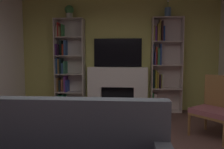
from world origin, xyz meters
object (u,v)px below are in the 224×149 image
object	(u,v)px
vase_with_flowers	(168,12)
armchair	(217,107)
bookshelf_right	(162,64)
potted_plant	(69,11)
bookshelf_left	(67,67)
fireplace	(118,87)
tv	(118,53)

from	to	relation	value
vase_with_flowers	armchair	xyz separation A→B (m)	(0.59, -1.63, -1.89)
bookshelf_right	potted_plant	bearing A→B (deg)	-179.05
armchair	potted_plant	bearing A→B (deg)	151.37
vase_with_flowers	bookshelf_right	bearing A→B (deg)	159.11
bookshelf_left	potted_plant	xyz separation A→B (m)	(0.10, -0.03, 1.37)
potted_plant	armchair	distance (m)	3.92
fireplace	tv	xyz separation A→B (m)	(0.00, 0.10, 0.86)
tv	potted_plant	xyz separation A→B (m)	(-1.20, -0.12, 1.02)
fireplace	potted_plant	world-z (taller)	potted_plant
fireplace	vase_with_flowers	xyz separation A→B (m)	(1.20, -0.02, 1.82)
bookshelf_left	fireplace	bearing A→B (deg)	-0.31
bookshelf_left	potted_plant	size ratio (longest dim) A/B	6.87
fireplace	vase_with_flowers	size ratio (longest dim) A/B	3.82
tv	bookshelf_right	size ratio (longest dim) A/B	0.52
bookshelf_right	armchair	size ratio (longest dim) A/B	2.21
potted_plant	vase_with_flowers	distance (m)	2.39
fireplace	tv	world-z (taller)	tv
bookshelf_left	bookshelf_right	xyz separation A→B (m)	(2.39, 0.01, 0.07)
fireplace	bookshelf_left	world-z (taller)	bookshelf_left
potted_plant	bookshelf_left	bearing A→B (deg)	164.28
vase_with_flowers	armchair	size ratio (longest dim) A/B	0.40
bookshelf_left	vase_with_flowers	xyz separation A→B (m)	(2.49, -0.03, 1.31)
bookshelf_left	vase_with_flowers	bearing A→B (deg)	-0.61
armchair	bookshelf_left	bearing A→B (deg)	151.73
bookshelf_left	vase_with_flowers	world-z (taller)	vase_with_flowers
fireplace	potted_plant	xyz separation A→B (m)	(-1.20, -0.02, 1.88)
bookshelf_right	vase_with_flowers	world-z (taller)	vase_with_flowers
tv	vase_with_flowers	xyz separation A→B (m)	(1.20, -0.12, 0.96)
bookshelf_left	bookshelf_right	bearing A→B (deg)	0.27
bookshelf_right	potted_plant	size ratio (longest dim) A/B	6.87
vase_with_flowers	bookshelf_left	bearing A→B (deg)	179.39
tv	bookshelf_right	world-z (taller)	bookshelf_right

